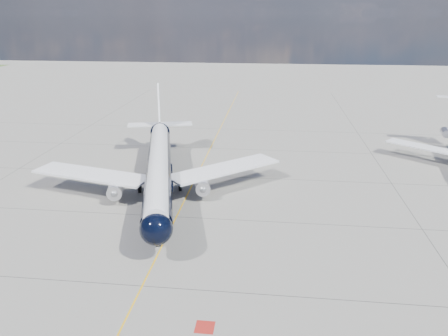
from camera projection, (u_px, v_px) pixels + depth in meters
The scene contains 4 objects.
ground at pixel (202, 165), 74.10m from camera, with size 320.00×320.00×0.00m, color gray.
taxiway_centerline at pixel (197, 176), 69.41m from camera, with size 0.16×160.00×0.01m, color #EFAD0C.
red_marking at pixel (205, 327), 35.92m from camera, with size 1.60×1.60×0.01m, color maroon.
main_airliner at pixel (159, 165), 62.16m from camera, with size 35.34×43.70×12.79m.
Camera 1 is at (11.74, -39.07, 24.41)m, focal length 35.00 mm.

